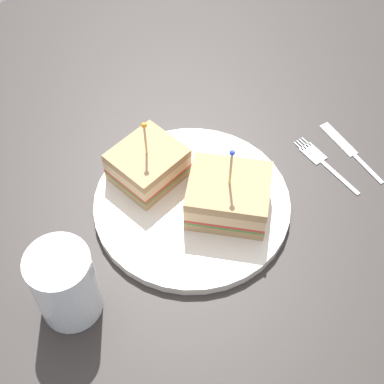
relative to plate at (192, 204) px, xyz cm
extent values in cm
cube|color=#2D2826|center=(0.00, 0.00, -1.69)|extent=(112.73, 112.73, 2.00)
cylinder|color=silver|center=(0.00, 0.00, 0.00)|extent=(25.92, 25.92, 1.37)
cube|color=tan|center=(-3.86, -2.76, 1.36)|extent=(13.30, 13.10, 1.35)
cube|color=#478438|center=(-3.86, -2.76, 2.23)|extent=(13.30, 13.10, 0.40)
cube|color=red|center=(-3.86, -2.76, 2.68)|extent=(13.30, 13.10, 0.50)
cube|color=#E0B784|center=(-3.86, -2.76, 3.83)|extent=(13.30, 13.10, 1.80)
cube|color=tan|center=(-3.86, -2.76, 5.40)|extent=(13.30, 13.10, 1.35)
cylinder|color=tan|center=(-3.86, -2.76, 8.61)|extent=(0.30, 0.30, 6.42)
sphere|color=blue|center=(-3.86, -2.76, 11.82)|extent=(0.70, 0.70, 0.70)
cube|color=tan|center=(7.01, 1.68, 1.29)|extent=(8.72, 9.44, 1.21)
cube|color=#478438|center=(7.01, 1.68, 2.10)|extent=(8.72, 9.44, 0.40)
cube|color=red|center=(7.01, 1.68, 2.55)|extent=(8.72, 9.44, 0.50)
cube|color=#E0B784|center=(7.01, 1.68, 3.57)|extent=(8.72, 9.44, 1.54)
cube|color=tan|center=(7.01, 1.68, 4.95)|extent=(8.72, 9.44, 1.21)
cylinder|color=tan|center=(7.01, 1.68, 7.84)|extent=(0.30, 0.30, 5.80)
sphere|color=orange|center=(7.01, 1.68, 10.74)|extent=(0.70, 0.70, 0.70)
cylinder|color=gold|center=(-1.47, 20.00, 2.64)|extent=(6.37, 6.37, 6.64)
cylinder|color=white|center=(-1.47, 20.00, 4.62)|extent=(7.24, 7.24, 10.61)
cube|color=silver|center=(-9.73, -18.69, -0.51)|extent=(7.18, 1.19, 0.35)
cube|color=silver|center=(-4.37, -19.14, -0.51)|extent=(3.77, 2.49, 0.35)
cube|color=silver|center=(-2.24, -20.07, -0.51)|extent=(2.01, 0.34, 0.35)
cube|color=silver|center=(-2.20, -19.57, -0.51)|extent=(2.01, 0.34, 0.35)
cube|color=silver|center=(-2.15, -19.07, -0.51)|extent=(2.01, 0.34, 0.35)
cube|color=silver|center=(-2.11, -18.57, -0.51)|extent=(2.01, 0.34, 0.35)
cube|color=silver|center=(-10.46, -23.02, -0.51)|extent=(7.59, 1.93, 0.35)
cube|color=silver|center=(-4.95, -24.00, -0.51)|extent=(7.15, 2.71, 0.24)
camera|label=1|loc=(-32.95, 28.53, 62.02)|focal=53.54mm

